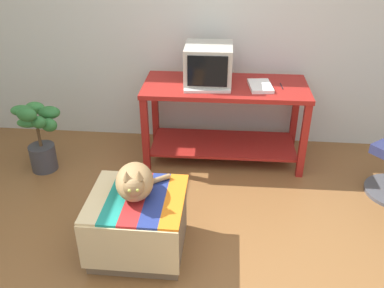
# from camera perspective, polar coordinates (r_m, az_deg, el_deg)

# --- Properties ---
(ground_plane) EXTENTS (14.00, 14.00, 0.00)m
(ground_plane) POSITION_cam_1_polar(r_m,az_deg,el_deg) (2.84, -0.73, -18.39)
(ground_plane) COLOR brown
(back_wall) EXTENTS (8.00, 0.10, 2.60)m
(back_wall) POSITION_cam_1_polar(r_m,az_deg,el_deg) (4.03, 2.34, 17.85)
(back_wall) COLOR silver
(back_wall) RESTS_ON ground_plane
(desk) EXTENTS (1.48, 0.66, 0.75)m
(desk) POSITION_cam_1_polar(r_m,az_deg,el_deg) (3.84, 4.48, 4.81)
(desk) COLOR maroon
(desk) RESTS_ON ground_plane
(tv_monitor) EXTENTS (0.42, 0.43, 0.34)m
(tv_monitor) POSITION_cam_1_polar(r_m,az_deg,el_deg) (3.73, 2.28, 10.79)
(tv_monitor) COLOR #BCB7A8
(tv_monitor) RESTS_ON desk
(keyboard) EXTENTS (0.41, 0.18, 0.02)m
(keyboard) POSITION_cam_1_polar(r_m,az_deg,el_deg) (3.62, 2.07, 7.56)
(keyboard) COLOR beige
(keyboard) RESTS_ON desk
(book) EXTENTS (0.22, 0.32, 0.03)m
(book) POSITION_cam_1_polar(r_m,az_deg,el_deg) (3.71, 9.35, 7.85)
(book) COLOR white
(book) RESTS_ON desk
(ottoman_with_blanket) EXTENTS (0.64, 0.61, 0.45)m
(ottoman_with_blanket) POSITION_cam_1_polar(r_m,az_deg,el_deg) (2.93, -7.39, -10.79)
(ottoman_with_blanket) COLOR #7A664C
(ottoman_with_blanket) RESTS_ON ground_plane
(cat) EXTENTS (0.37, 0.43, 0.27)m
(cat) POSITION_cam_1_polar(r_m,az_deg,el_deg) (2.75, -7.85, -5.15)
(cat) COLOR #9E7A4C
(cat) RESTS_ON ottoman_with_blanket
(potted_plant) EXTENTS (0.41, 0.38, 0.68)m
(potted_plant) POSITION_cam_1_polar(r_m,az_deg,el_deg) (3.96, -20.19, 1.07)
(potted_plant) COLOR #3D3D42
(potted_plant) RESTS_ON ground_plane
(pen) EXTENTS (0.02, 0.14, 0.01)m
(pen) POSITION_cam_1_polar(r_m,az_deg,el_deg) (3.78, 12.18, 7.77)
(pen) COLOR black
(pen) RESTS_ON desk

